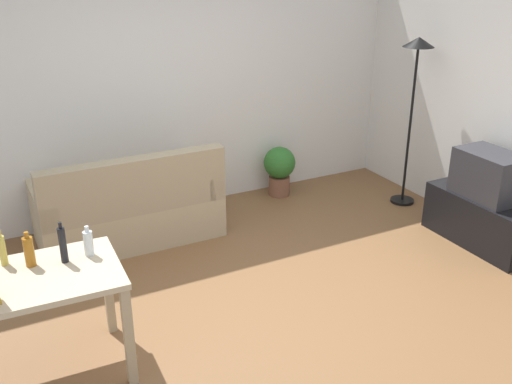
{
  "coord_description": "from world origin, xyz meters",
  "views": [
    {
      "loc": [
        -1.96,
        -3.48,
        2.64
      ],
      "look_at": [
        0.1,
        0.5,
        0.75
      ],
      "focal_mm": 40.85,
      "sensor_mm": 36.0,
      "label": 1
    }
  ],
  "objects_px": {
    "bottle_squat": "(2,250)",
    "desk": "(24,294)",
    "bottle_amber": "(29,251)",
    "bottle_dark": "(63,244)",
    "potted_plant": "(279,168)",
    "couch": "(130,210)",
    "tv_stand": "(481,220)",
    "torchiere_lamp": "(415,76)",
    "tv": "(489,175)",
    "bottle_clear": "(88,243)"
  },
  "relations": [
    {
      "from": "desk",
      "to": "bottle_squat",
      "type": "bearing_deg",
      "value": 108.35
    },
    {
      "from": "couch",
      "to": "torchiere_lamp",
      "type": "height_order",
      "value": "torchiere_lamp"
    },
    {
      "from": "bottle_squat",
      "to": "desk",
      "type": "bearing_deg",
      "value": -73.86
    },
    {
      "from": "tv_stand",
      "to": "bottle_clear",
      "type": "xyz_separation_m",
      "value": [
        -3.63,
        0.06,
        0.61
      ]
    },
    {
      "from": "bottle_squat",
      "to": "bottle_dark",
      "type": "height_order",
      "value": "bottle_dark"
    },
    {
      "from": "desk",
      "to": "bottle_dark",
      "type": "height_order",
      "value": "bottle_dark"
    },
    {
      "from": "potted_plant",
      "to": "bottle_clear",
      "type": "relative_size",
      "value": 2.7
    },
    {
      "from": "tv",
      "to": "potted_plant",
      "type": "distance_m",
      "value": 2.26
    },
    {
      "from": "potted_plant",
      "to": "bottle_dark",
      "type": "bearing_deg",
      "value": -144.76
    },
    {
      "from": "desk",
      "to": "bottle_dark",
      "type": "distance_m",
      "value": 0.38
    },
    {
      "from": "bottle_dark",
      "to": "bottle_clear",
      "type": "height_order",
      "value": "bottle_dark"
    },
    {
      "from": "bottle_amber",
      "to": "bottle_squat",
      "type": "bearing_deg",
      "value": 148.75
    },
    {
      "from": "couch",
      "to": "tv_stand",
      "type": "bearing_deg",
      "value": 151.32
    },
    {
      "from": "tv",
      "to": "potted_plant",
      "type": "xyz_separation_m",
      "value": [
        -1.13,
        1.93,
        -0.37
      ]
    },
    {
      "from": "desk",
      "to": "potted_plant",
      "type": "height_order",
      "value": "desk"
    },
    {
      "from": "couch",
      "to": "bottle_clear",
      "type": "xyz_separation_m",
      "value": [
        -0.68,
        -1.56,
        0.54
      ]
    },
    {
      "from": "tv_stand",
      "to": "bottle_dark",
      "type": "relative_size",
      "value": 3.9
    },
    {
      "from": "couch",
      "to": "bottle_squat",
      "type": "bearing_deg",
      "value": 50.27
    },
    {
      "from": "torchiere_lamp",
      "to": "desk",
      "type": "distance_m",
      "value": 4.31
    },
    {
      "from": "couch",
      "to": "tv",
      "type": "height_order",
      "value": "same"
    },
    {
      "from": "tv_stand",
      "to": "bottle_amber",
      "type": "bearing_deg",
      "value": 88.69
    },
    {
      "from": "desk",
      "to": "bottle_amber",
      "type": "distance_m",
      "value": 0.27
    },
    {
      "from": "tv",
      "to": "torchiere_lamp",
      "type": "distance_m",
      "value": 1.32
    },
    {
      "from": "couch",
      "to": "bottle_clear",
      "type": "distance_m",
      "value": 1.78
    },
    {
      "from": "potted_plant",
      "to": "desk",
      "type": "bearing_deg",
      "value": -146.2
    },
    {
      "from": "bottle_amber",
      "to": "bottle_dark",
      "type": "xyz_separation_m",
      "value": [
        0.2,
        -0.05,
        0.02
      ]
    },
    {
      "from": "potted_plant",
      "to": "bottle_squat",
      "type": "xyz_separation_m",
      "value": [
        -3.02,
        -1.75,
        0.54
      ]
    },
    {
      "from": "tv_stand",
      "to": "tv",
      "type": "relative_size",
      "value": 1.83
    },
    {
      "from": "couch",
      "to": "potted_plant",
      "type": "height_order",
      "value": "couch"
    },
    {
      "from": "bottle_squat",
      "to": "bottle_amber",
      "type": "xyz_separation_m",
      "value": [
        0.15,
        -0.09,
        -0.0
      ]
    },
    {
      "from": "tv_stand",
      "to": "desk",
      "type": "relative_size",
      "value": 0.9
    },
    {
      "from": "couch",
      "to": "tv_stand",
      "type": "xyz_separation_m",
      "value": [
        2.95,
        -1.62,
        -0.07
      ]
    },
    {
      "from": "potted_plant",
      "to": "bottle_dark",
      "type": "xyz_separation_m",
      "value": [
        -2.67,
        -1.89,
        0.56
      ]
    },
    {
      "from": "potted_plant",
      "to": "bottle_clear",
      "type": "bearing_deg",
      "value": -143.31
    },
    {
      "from": "couch",
      "to": "bottle_squat",
      "type": "xyz_separation_m",
      "value": [
        -1.19,
        -1.43,
        0.56
      ]
    },
    {
      "from": "desk",
      "to": "bottle_dark",
      "type": "xyz_separation_m",
      "value": [
        0.28,
        0.09,
        0.24
      ]
    },
    {
      "from": "couch",
      "to": "torchiere_lamp",
      "type": "distance_m",
      "value": 3.19
    },
    {
      "from": "torchiere_lamp",
      "to": "bottle_clear",
      "type": "bearing_deg",
      "value": -163.92
    },
    {
      "from": "torchiere_lamp",
      "to": "bottle_squat",
      "type": "xyz_separation_m",
      "value": [
        -4.14,
        -0.92,
        -0.55
      ]
    },
    {
      "from": "tv",
      "to": "bottle_amber",
      "type": "xyz_separation_m",
      "value": [
        -4.0,
        0.09,
        0.16
      ]
    },
    {
      "from": "potted_plant",
      "to": "bottle_clear",
      "type": "distance_m",
      "value": 3.17
    },
    {
      "from": "tv",
      "to": "bottle_clear",
      "type": "xyz_separation_m",
      "value": [
        -3.64,
        0.06,
        0.15
      ]
    },
    {
      "from": "torchiere_lamp",
      "to": "couch",
      "type": "bearing_deg",
      "value": 170.21
    },
    {
      "from": "bottle_dark",
      "to": "couch",
      "type": "bearing_deg",
      "value": 61.88
    },
    {
      "from": "potted_plant",
      "to": "bottle_amber",
      "type": "relative_size",
      "value": 2.4
    },
    {
      "from": "tv",
      "to": "bottle_dark",
      "type": "xyz_separation_m",
      "value": [
        -3.8,
        0.04,
        0.19
      ]
    },
    {
      "from": "torchiere_lamp",
      "to": "potted_plant",
      "type": "bearing_deg",
      "value": 143.83
    },
    {
      "from": "bottle_dark",
      "to": "bottle_squat",
      "type": "bearing_deg",
      "value": 158.14
    },
    {
      "from": "tv",
      "to": "bottle_dark",
      "type": "height_order",
      "value": "bottle_dark"
    },
    {
      "from": "couch",
      "to": "bottle_clear",
      "type": "bearing_deg",
      "value": 66.42
    }
  ]
}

